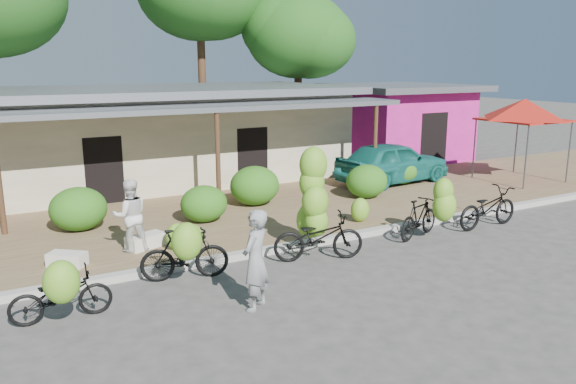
# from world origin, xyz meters

# --- Properties ---
(ground) EXTENTS (100.00, 100.00, 0.00)m
(ground) POSITION_xyz_m (0.00, 0.00, 0.00)
(ground) COLOR #403E3B
(ground) RESTS_ON ground
(sidewalk) EXTENTS (60.00, 6.00, 0.12)m
(sidewalk) POSITION_xyz_m (0.00, 5.00, 0.06)
(sidewalk) COLOR olive
(sidewalk) RESTS_ON ground
(curb) EXTENTS (60.00, 0.25, 0.15)m
(curb) POSITION_xyz_m (0.00, 2.00, 0.07)
(curb) COLOR #A8A399
(curb) RESTS_ON ground
(shop_main) EXTENTS (13.00, 8.50, 3.35)m
(shop_main) POSITION_xyz_m (0.00, 10.93, 1.72)
(shop_main) COLOR beige
(shop_main) RESTS_ON ground
(shop_pink) EXTENTS (6.00, 6.00, 3.25)m
(shop_pink) POSITION_xyz_m (10.50, 10.99, 1.67)
(shop_pink) COLOR #D9218B
(shop_pink) RESTS_ON ground
(tree_near_right) EXTENTS (4.97, 4.83, 7.33)m
(tree_near_right) POSITION_xyz_m (7.31, 14.61, 5.49)
(tree_near_right) COLOR #4C2C1E
(tree_near_right) RESTS_ON ground
(hedge_1) EXTENTS (1.39, 1.25, 1.08)m
(hedge_1) POSITION_xyz_m (-3.94, 5.55, 0.66)
(hedge_1) COLOR #2C6316
(hedge_1) RESTS_ON sidewalk
(hedge_2) EXTENTS (1.23, 1.11, 0.96)m
(hedge_2) POSITION_xyz_m (-0.96, 4.78, 0.60)
(hedge_2) COLOR #2C6316
(hedge_2) RESTS_ON sidewalk
(hedge_3) EXTENTS (1.47, 1.32, 1.14)m
(hedge_3) POSITION_xyz_m (0.98, 5.75, 0.69)
(hedge_3) COLOR #2C6316
(hedge_3) RESTS_ON sidewalk
(hedge_4) EXTENTS (1.31, 1.18, 1.02)m
(hedge_4) POSITION_xyz_m (4.38, 4.89, 0.63)
(hedge_4) COLOR #2C6316
(hedge_4) RESTS_ON sidewalk
(hedge_5) EXTENTS (1.20, 1.08, 0.93)m
(hedge_5) POSITION_xyz_m (6.62, 5.93, 0.59)
(hedge_5) COLOR #2C6316
(hedge_5) RESTS_ON sidewalk
(red_canopy) EXTENTS (3.50, 3.50, 2.86)m
(red_canopy) POSITION_xyz_m (10.72, 4.43, 2.61)
(red_canopy) COLOR #59595E
(red_canopy) RESTS_ON sidewalk
(bike_far_left) EXTENTS (1.66, 1.21, 1.25)m
(bike_far_left) POSITION_xyz_m (-5.02, 0.59, 0.52)
(bike_far_left) COLOR black
(bike_far_left) RESTS_ON ground
(bike_left) EXTENTS (1.80, 1.32, 1.35)m
(bike_left) POSITION_xyz_m (-2.66, 1.31, 0.61)
(bike_left) COLOR black
(bike_left) RESTS_ON ground
(bike_center) EXTENTS (2.08, 1.46, 2.41)m
(bike_center) POSITION_xyz_m (0.33, 1.33, 0.90)
(bike_center) COLOR black
(bike_center) RESTS_ON ground
(bike_right) EXTENTS (1.69, 1.34, 1.57)m
(bike_right) POSITION_xyz_m (3.33, 1.10, 0.67)
(bike_right) COLOR black
(bike_right) RESTS_ON ground
(bike_far_right) EXTENTS (2.03, 0.76, 1.06)m
(bike_far_right) POSITION_xyz_m (5.41, 1.08, 0.53)
(bike_far_right) COLOR black
(bike_far_right) RESTS_ON ground
(loose_banana_a) EXTENTS (0.48, 0.41, 0.60)m
(loose_banana_a) POSITION_xyz_m (-2.01, 2.72, 0.42)
(loose_banana_a) COLOR #7AAF2B
(loose_banana_a) RESTS_ON sidewalk
(loose_banana_b) EXTENTS (0.49, 0.41, 0.61)m
(loose_banana_b) POSITION_xyz_m (-2.30, 2.93, 0.42)
(loose_banana_b) COLOR #7AAF2B
(loose_banana_b) RESTS_ON sidewalk
(loose_banana_c) EXTENTS (0.51, 0.43, 0.64)m
(loose_banana_c) POSITION_xyz_m (2.60, 2.79, 0.44)
(loose_banana_c) COLOR #7AAF2B
(loose_banana_c) RESTS_ON sidewalk
(sack_near) EXTENTS (0.94, 0.67, 0.30)m
(sack_near) POSITION_xyz_m (-2.87, 3.41, 0.27)
(sack_near) COLOR silver
(sack_near) RESTS_ON sidewalk
(sack_far) EXTENTS (0.82, 0.76, 0.28)m
(sack_far) POSITION_xyz_m (-4.60, 3.02, 0.26)
(sack_far) COLOR silver
(sack_far) RESTS_ON sidewalk
(vendor) EXTENTS (0.78, 0.74, 1.78)m
(vendor) POSITION_xyz_m (-2.00, -0.47, 0.89)
(vendor) COLOR gray
(vendor) RESTS_ON ground
(bystander) EXTENTS (0.84, 0.68, 1.61)m
(bystander) POSITION_xyz_m (-3.19, 3.34, 0.92)
(bystander) COLOR silver
(bystander) RESTS_ON sidewalk
(teal_van) EXTENTS (4.37, 2.03, 1.45)m
(teal_van) POSITION_xyz_m (6.48, 6.22, 0.84)
(teal_van) COLOR #16665E
(teal_van) RESTS_ON sidewalk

